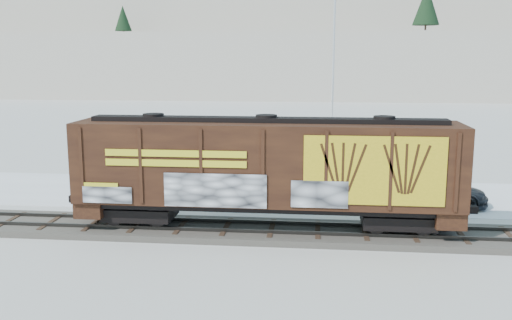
# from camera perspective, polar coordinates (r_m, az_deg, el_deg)

# --- Properties ---
(ground) EXTENTS (500.00, 500.00, 0.00)m
(ground) POSITION_cam_1_polar(r_m,az_deg,el_deg) (25.05, 1.57, -7.47)
(ground) COLOR white
(ground) RESTS_ON ground
(rail_track) EXTENTS (50.00, 3.40, 0.43)m
(rail_track) POSITION_cam_1_polar(r_m,az_deg,el_deg) (25.01, 1.57, -7.15)
(rail_track) COLOR #59544C
(rail_track) RESTS_ON ground
(parking_strip) EXTENTS (40.00, 8.00, 0.03)m
(parking_strip) POSITION_cam_1_polar(r_m,az_deg,el_deg) (32.26, 2.64, -3.40)
(parking_strip) COLOR white
(parking_strip) RESTS_ON ground
(hillside) EXTENTS (360.00, 110.00, 93.00)m
(hillside) POSITION_cam_1_polar(r_m,az_deg,el_deg) (163.73, 5.62, 12.57)
(hillside) COLOR white
(hillside) RESTS_ON ground
(hopper_railcar) EXTENTS (16.26, 3.06, 4.70)m
(hopper_railcar) POSITION_cam_1_polar(r_m,az_deg,el_deg) (24.32, 1.04, -0.65)
(hopper_railcar) COLOR black
(hopper_railcar) RESTS_ON rail_track
(flagpole) EXTENTS (2.30, 0.90, 12.75)m
(flagpole) POSITION_cam_1_polar(r_m,az_deg,el_deg) (37.61, 7.81, 5.86)
(flagpole) COLOR silver
(flagpole) RESTS_ON ground
(car_silver) EXTENTS (4.31, 2.54, 1.38)m
(car_silver) POSITION_cam_1_polar(r_m,az_deg,el_deg) (31.60, -3.04, -2.39)
(car_silver) COLOR #B2B5BA
(car_silver) RESTS_ON parking_strip
(car_white) EXTENTS (5.20, 3.42, 1.62)m
(car_white) POSITION_cam_1_polar(r_m,az_deg,el_deg) (30.55, -3.96, -2.60)
(car_white) COLOR white
(car_white) RESTS_ON parking_strip
(car_dark) EXTENTS (5.71, 3.08, 1.57)m
(car_dark) POSITION_cam_1_polar(r_m,az_deg,el_deg) (31.10, 17.28, -2.86)
(car_dark) COLOR black
(car_dark) RESTS_ON parking_strip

